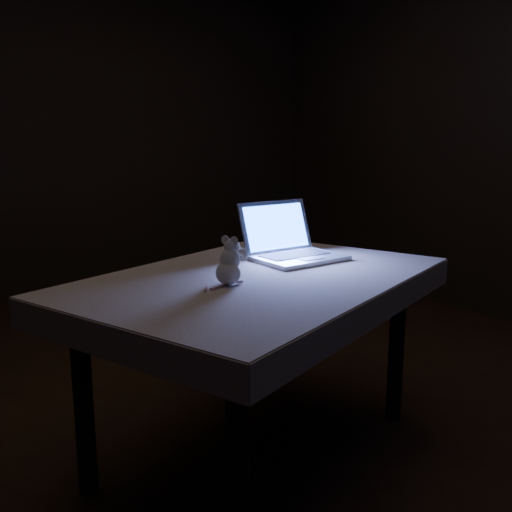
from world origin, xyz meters
TOP-DOWN VIEW (x-y plane):
  - floor at (0.00, 0.00)m, footprint 5.00×5.00m
  - back_wall at (0.00, 2.50)m, footprint 4.50×0.04m
  - table at (-0.09, -0.33)m, footprint 1.54×1.26m
  - tablecloth at (-0.05, -0.30)m, footprint 1.56×1.16m
  - laptop at (0.21, -0.20)m, footprint 0.37×0.33m
  - plush_mouse at (-0.26, -0.39)m, footprint 0.16×0.16m

SIDE VIEW (x-z plane):
  - floor at x=0.00m, z-range 0.00..0.00m
  - table at x=-0.09m, z-range 0.00..0.71m
  - tablecloth at x=-0.05m, z-range 0.62..0.72m
  - plush_mouse at x=-0.26m, z-range 0.72..0.89m
  - laptop at x=0.21m, z-range 0.72..0.96m
  - back_wall at x=0.00m, z-range 0.00..2.60m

